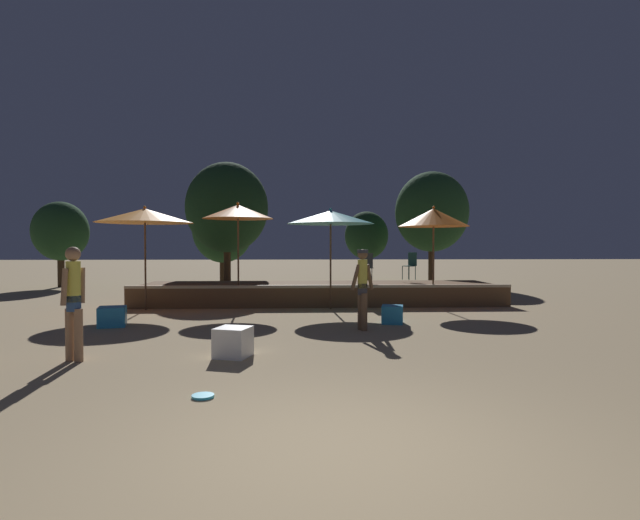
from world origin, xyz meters
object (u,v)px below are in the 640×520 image
at_px(bistro_chair_1, 367,265).
at_px(background_tree_1, 223,230).
at_px(cube_seat_2, 392,314).
at_px(patio_umbrella_1, 331,217).
at_px(cube_seat_1, 112,317).
at_px(patio_umbrella_3, 238,212).
at_px(background_tree_0, 227,208).
at_px(background_tree_4, 366,236).
at_px(patio_umbrella_2, 145,216).
at_px(cube_seat_0, 233,342).
at_px(person_2, 363,285).
at_px(person_0, 74,299).
at_px(bistro_chair_0, 411,263).
at_px(background_tree_2, 432,212).
at_px(background_tree_3, 61,231).
at_px(frisbee_disc, 203,396).
at_px(patio_umbrella_0, 434,218).

distance_m(bistro_chair_1, background_tree_1, 9.32).
height_order(cube_seat_2, bistro_chair_1, bistro_chair_1).
bearing_deg(patio_umbrella_1, cube_seat_1, -150.71).
xyz_separation_m(patio_umbrella_3, background_tree_1, (-1.64, 8.06, -0.26)).
bearing_deg(background_tree_0, background_tree_4, 40.58).
bearing_deg(patio_umbrella_1, patio_umbrella_2, -179.97).
height_order(cube_seat_0, background_tree_1, background_tree_1).
bearing_deg(bistro_chair_1, background_tree_0, -37.80).
xyz_separation_m(patio_umbrella_3, person_2, (3.05, -3.96, -1.78)).
distance_m(patio_umbrella_1, background_tree_4, 11.93).
bearing_deg(cube_seat_2, bistro_chair_1, 91.12).
relative_size(person_0, bistro_chair_0, 1.95).
distance_m(cube_seat_2, background_tree_2, 12.71).
relative_size(bistro_chair_0, bistro_chair_1, 1.00).
relative_size(background_tree_1, background_tree_3, 1.08).
height_order(patio_umbrella_1, background_tree_4, background_tree_4).
distance_m(patio_umbrella_3, cube_seat_2, 5.55).
height_order(cube_seat_0, background_tree_3, background_tree_3).
height_order(patio_umbrella_3, bistro_chair_0, patio_umbrella_3).
bearing_deg(background_tree_0, background_tree_3, 166.17).
height_order(person_2, background_tree_4, background_tree_4).
height_order(cube_seat_1, person_0, person_0).
bearing_deg(bistro_chair_1, background_tree_1, -45.32).
xyz_separation_m(cube_seat_2, frisbee_disc, (-3.26, -5.40, -0.19)).
xyz_separation_m(patio_umbrella_0, cube_seat_2, (-1.76, -3.00, -2.37)).
bearing_deg(cube_seat_1, background_tree_0, 82.07).
height_order(cube_seat_0, frisbee_disc, cube_seat_0).
xyz_separation_m(background_tree_2, background_tree_3, (-16.37, -0.97, -0.95)).
distance_m(patio_umbrella_0, cube_seat_0, 8.33).
height_order(patio_umbrella_0, cube_seat_1, patio_umbrella_0).
height_order(cube_seat_2, person_2, person_2).
relative_size(patio_umbrella_0, cube_seat_1, 4.25).
bearing_deg(patio_umbrella_1, person_0, -125.23).
relative_size(patio_umbrella_1, cube_seat_1, 4.11).
xyz_separation_m(patio_umbrella_1, cube_seat_1, (-4.99, -2.80, -2.34)).
height_order(patio_umbrella_2, person_0, patio_umbrella_2).
distance_m(patio_umbrella_0, bistro_chair_1, 2.39).
distance_m(frisbee_disc, background_tree_0, 14.73).
bearing_deg(background_tree_1, background_tree_4, 24.54).
bearing_deg(background_tree_3, bistro_chair_0, -21.60).
relative_size(frisbee_disc, background_tree_4, 0.07).
bearing_deg(bistro_chair_0, cube_seat_0, -64.11).
distance_m(patio_umbrella_2, bistro_chair_0, 8.43).
distance_m(frisbee_disc, background_tree_1, 16.89).
relative_size(patio_umbrella_0, background_tree_4, 0.83).
height_order(cube_seat_1, background_tree_0, background_tree_0).
distance_m(cube_seat_0, bistro_chair_1, 7.68).
relative_size(patio_umbrella_0, frisbee_disc, 11.26).
bearing_deg(bistro_chair_1, background_tree_3, -20.90).
distance_m(frisbee_disc, background_tree_4, 20.36).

